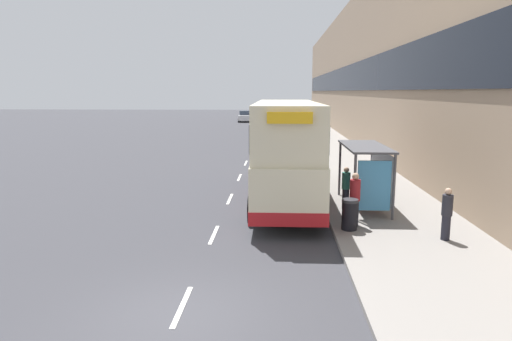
# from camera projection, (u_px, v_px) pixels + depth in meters

# --- Properties ---
(ground_plane) EXTENTS (220.00, 220.00, 0.00)m
(ground_plane) POSITION_uv_depth(u_px,v_px,m) (178.00, 316.00, 9.77)
(ground_plane) COLOR #38383D
(pavement) EXTENTS (5.00, 93.00, 0.14)m
(pavement) POSITION_uv_depth(u_px,v_px,m) (320.00, 137.00, 47.34)
(pavement) COLOR gray
(pavement) RESTS_ON ground_plane
(terrace_facade) EXTENTS (3.10, 93.00, 13.41)m
(terrace_facade) POSITION_uv_depth(u_px,v_px,m) (361.00, 72.00, 46.02)
(terrace_facade) COLOR #9E846B
(terrace_facade) RESTS_ON ground_plane
(lane_mark_0) EXTENTS (0.12, 2.00, 0.01)m
(lane_mark_0) POSITION_uv_depth(u_px,v_px,m) (182.00, 306.00, 10.20)
(lane_mark_0) COLOR silver
(lane_mark_0) RESTS_ON ground_plane
(lane_mark_1) EXTENTS (0.12, 2.00, 0.01)m
(lane_mark_1) POSITION_uv_depth(u_px,v_px,m) (214.00, 235.00, 15.28)
(lane_mark_1) COLOR silver
(lane_mark_1) RESTS_ON ground_plane
(lane_mark_2) EXTENTS (0.12, 2.00, 0.01)m
(lane_mark_2) POSITION_uv_depth(u_px,v_px,m) (230.00, 199.00, 20.35)
(lane_mark_2) COLOR silver
(lane_mark_2) RESTS_ON ground_plane
(lane_mark_3) EXTENTS (0.12, 2.00, 0.01)m
(lane_mark_3) POSITION_uv_depth(u_px,v_px,m) (239.00, 177.00, 25.43)
(lane_mark_3) COLOR silver
(lane_mark_3) RESTS_ON ground_plane
(lane_mark_4) EXTENTS (0.12, 2.00, 0.01)m
(lane_mark_4) POSITION_uv_depth(u_px,v_px,m) (246.00, 163.00, 30.50)
(lane_mark_4) COLOR silver
(lane_mark_4) RESTS_ON ground_plane
(lane_mark_5) EXTENTS (0.12, 2.00, 0.01)m
(lane_mark_5) POSITION_uv_depth(u_px,v_px,m) (250.00, 153.00, 35.58)
(lane_mark_5) COLOR silver
(lane_mark_5) RESTS_ON ground_plane
(lane_mark_6) EXTENTS (0.12, 2.00, 0.01)m
(lane_mark_6) POSITION_uv_depth(u_px,v_px,m) (254.00, 145.00, 40.65)
(lane_mark_6) COLOR silver
(lane_mark_6) RESTS_ON ground_plane
(bus_shelter) EXTENTS (1.60, 4.20, 2.48)m
(bus_shelter) POSITION_uv_depth(u_px,v_px,m) (370.00, 165.00, 17.92)
(bus_shelter) COLOR #4C4C51
(bus_shelter) RESTS_ON ground_plane
(double_decker_bus_near) EXTENTS (2.85, 10.99, 4.30)m
(double_decker_bus_near) POSITION_uv_depth(u_px,v_px,m) (286.00, 149.00, 19.56)
(double_decker_bus_near) COLOR beige
(double_decker_bus_near) RESTS_ON ground_plane
(car_0) EXTENTS (2.08, 3.97, 1.73)m
(car_0) POSITION_uv_depth(u_px,v_px,m) (278.00, 136.00, 39.95)
(car_0) COLOR #B7B799
(car_0) RESTS_ON ground_plane
(car_1) EXTENTS (1.92, 3.82, 1.68)m
(car_1) POSITION_uv_depth(u_px,v_px,m) (280.00, 118.00, 68.09)
(car_1) COLOR black
(car_1) RESTS_ON ground_plane
(car_2) EXTENTS (1.96, 4.19, 1.73)m
(car_2) POSITION_uv_depth(u_px,v_px,m) (245.00, 116.00, 71.69)
(car_2) COLOR silver
(car_2) RESTS_ON ground_plane
(car_3) EXTENTS (1.92, 4.15, 1.68)m
(car_3) POSITION_uv_depth(u_px,v_px,m) (277.00, 128.00, 49.77)
(car_3) COLOR silver
(car_3) RESTS_ON ground_plane
(pedestrian_at_shelter) EXTENTS (0.33, 0.33, 1.67)m
(pedestrian_at_shelter) POSITION_uv_depth(u_px,v_px,m) (346.00, 187.00, 18.04)
(pedestrian_at_shelter) COLOR #23232D
(pedestrian_at_shelter) RESTS_ON ground_plane
(pedestrian_1) EXTENTS (0.33, 0.33, 1.66)m
(pedestrian_1) POSITION_uv_depth(u_px,v_px,m) (447.00, 214.00, 14.21)
(pedestrian_1) COLOR #23232D
(pedestrian_1) RESTS_ON ground_plane
(pedestrian_2) EXTENTS (0.37, 0.37, 1.85)m
(pedestrian_2) POSITION_uv_depth(u_px,v_px,m) (355.00, 199.00, 15.76)
(pedestrian_2) COLOR #23232D
(pedestrian_2) RESTS_ON ground_plane
(litter_bin) EXTENTS (0.55, 0.55, 1.05)m
(litter_bin) POSITION_uv_depth(u_px,v_px,m) (350.00, 214.00, 15.32)
(litter_bin) COLOR black
(litter_bin) RESTS_ON ground_plane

